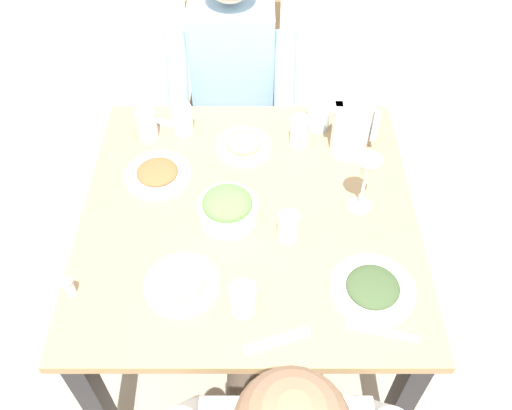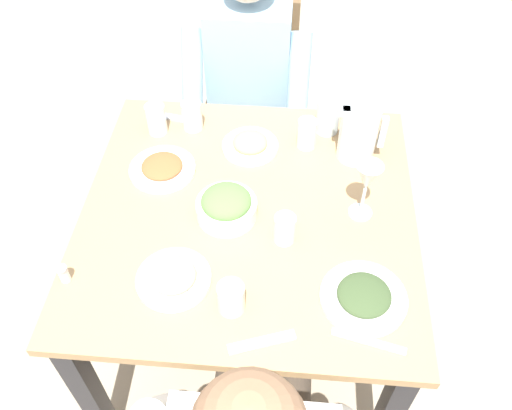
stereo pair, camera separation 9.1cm
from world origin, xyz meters
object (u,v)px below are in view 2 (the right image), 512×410
Objects in this scene: water_glass_by_pitcher at (231,298)px; water_pitcher at (359,133)px; salad_bowl at (226,206)px; plate_fries at (250,144)px; plate_beans at (173,277)px; plate_dolmas at (364,296)px; dining_table at (249,232)px; water_glass_near_left at (285,229)px; plate_rice_curry at (162,168)px; water_glass_far_right at (192,116)px; diner_far at (247,93)px; water_glass_near_right at (307,134)px; salt_shaker at (64,274)px; oil_carafe at (328,117)px; wine_glass at (367,180)px; chair_far at (252,92)px; water_glass_far_left at (156,119)px.

water_pitcher is at bearing 60.81° from water_glass_by_pitcher.
salad_bowl is 0.30m from plate_fries.
salad_bowl reaches higher than plate_fries.
plate_dolmas is (0.50, -0.02, -0.00)m from plate_beans.
water_glass_near_left is (0.11, -0.10, 0.15)m from dining_table.
salad_bowl is 0.85× the size of plate_rice_curry.
dining_table is 0.47m from water_pitcher.
water_glass_far_right is 0.57m from water_glass_near_left.
salad_bowl is at bearing -36.53° from plate_rice_curry.
diner_far reaches higher than plate_dolmas.
water_glass_by_pitcher is at bearing -171.22° from plate_dolmas.
plate_fries is at bearing 26.05° from plate_rice_curry.
plate_fries is at bearing -23.01° from water_glass_far_right.
water_glass_near_left is at bearing -120.05° from water_pitcher.
water_pitcher is 0.74m from plate_beans.
salt_shaker is (-0.63, -0.59, -0.02)m from water_glass_near_right.
water_glass_near_right is 0.63× the size of oil_carafe.
water_glass_by_pitcher is 0.27m from water_glass_near_left.
plate_beans is 0.60m from wine_glass.
plate_rice_curry is (-0.11, 0.41, -0.00)m from plate_beans.
water_glass_far_right is (-0.55, 0.65, 0.04)m from plate_dolmas.
salt_shaker is at bearing -108.75° from chair_far.
water_glass_near_left is 1.70× the size of salt_shaker.
plate_rice_curry is at bearing 153.48° from dining_table.
diner_far is 0.59m from water_pitcher.
plate_fries reaches higher than plate_rice_curry.
plate_dolmas is 1.16× the size of wine_glass.
water_glass_near_right is 1.13× the size of water_glass_near_left.
water_glass_near_right is at bearing 55.38° from salad_bowl.
plate_dolmas is 0.28m from water_glass_near_left.
water_glass_near_right is 0.51m from water_glass_far_left.
chair_far is 1.25m from plate_dolmas.
water_glass_by_pitcher is at bearing -108.72° from oil_carafe.
salad_bowl is 0.91× the size of wine_glass.
water_glass_near_right is at bearing -57.32° from diner_far.
plate_beans is at bearing -123.34° from dining_table.
salad_bowl is 1.99× the size of water_glass_by_pitcher.
plate_dolmas is 1.38× the size of oil_carafe.
oil_carafe reaches higher than salad_bowl.
water_glass_by_pitcher reaches higher than plate_dolmas.
wine_glass is (0.56, -0.35, 0.09)m from water_glass_far_right.
water_glass_far_right is at bearing 14.74° from water_glass_far_left.
diner_far reaches higher than plate_fries.
water_glass_by_pitcher is (0.05, -0.31, 0.00)m from salad_bowl.
chair_far is 4.31× the size of plate_beans.
wine_glass reaches higher than water_glass_far_left.
plate_rice_curry is at bearing 145.37° from plate_dolmas.
plate_rice_curry is 0.20m from water_glass_far_left.
plate_dolmas is 2.25× the size of water_glass_far_right.
salad_bowl is at bearing 64.68° from plate_beans.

